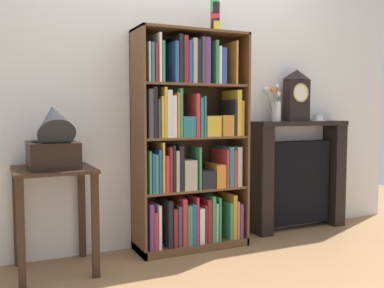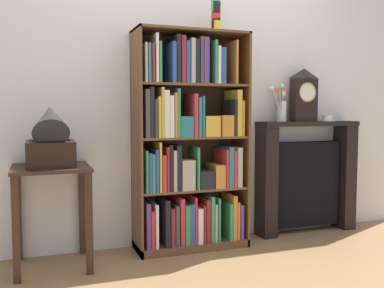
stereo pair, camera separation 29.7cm
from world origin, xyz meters
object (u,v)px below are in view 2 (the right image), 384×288
gramophone (50,139)px  fireplace_mantel (306,177)px  cup_stack (216,16)px  flower_vase (281,105)px  mantel_clock (304,95)px  side_table_left (51,192)px  teacup_with_saucer (327,118)px  bookshelf (189,151)px

gramophone → fireplace_mantel: 2.18m
cup_stack → flower_vase: size_ratio=0.77×
mantel_clock → side_table_left: bearing=-176.0°
flower_vase → teacup_with_saucer: flower_vase is taller
teacup_with_saucer → flower_vase: bearing=179.6°
fireplace_mantel → flower_vase: size_ratio=3.08×
bookshelf → mantel_clock: (1.07, 0.07, 0.44)m
bookshelf → teacup_with_saucer: (1.32, 0.07, 0.24)m
side_table_left → fireplace_mantel: fireplace_mantel is taller
flower_vase → cup_stack: bearing=-173.0°
mantel_clock → flower_vase: mantel_clock is taller
side_table_left → mantel_clock: (2.08, 0.15, 0.68)m
fireplace_mantel → flower_vase: 0.69m
cup_stack → fireplace_mantel: 1.59m
bookshelf → flower_vase: bearing=5.2°
fireplace_mantel → mantel_clock: 0.72m
cup_stack → mantel_clock: (0.85, 0.07, -0.58)m
gramophone → teacup_with_saucer: (2.33, 0.19, 0.12)m
bookshelf → fireplace_mantel: size_ratio=1.71×
gramophone → fireplace_mantel: gramophone is taller
cup_stack → mantel_clock: bearing=4.8°
bookshelf → cup_stack: size_ratio=6.80×
teacup_with_saucer → fireplace_mantel: bearing=175.5°
fireplace_mantel → cup_stack: bearing=-174.3°
flower_vase → teacup_with_saucer: (0.47, -0.00, -0.12)m
gramophone → bookshelf: bearing=6.7°
cup_stack → mantel_clock: 1.03m
gramophone → flower_vase: size_ratio=1.55×
fireplace_mantel → teacup_with_saucer: bearing=-4.5°
bookshelf → mantel_clock: size_ratio=3.68×
mantel_clock → flower_vase: (-0.22, 0.01, -0.08)m
side_table_left → fireplace_mantel: (2.13, 0.16, -0.03)m
bookshelf → cup_stack: bearing=0.1°
cup_stack → gramophone: 1.53m
fireplace_mantel → teacup_with_saucer: (0.20, -0.02, 0.51)m
teacup_with_saucer → side_table_left: bearing=-176.4°
gramophone → mantel_clock: size_ratio=1.08×
bookshelf → gramophone: bookshelf is taller
cup_stack → mantel_clock: size_ratio=0.54×
fireplace_mantel → mantel_clock: size_ratio=2.15×
cup_stack → gramophone: (-1.23, -0.12, -0.91)m
fireplace_mantel → flower_vase: flower_vase is taller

